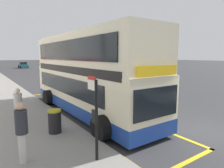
{
  "coord_description": "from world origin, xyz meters",
  "views": [
    {
      "loc": [
        -7.52,
        -3.89,
        3.22
      ],
      "look_at": [
        -0.88,
        5.71,
        1.54
      ],
      "focal_mm": 31.43,
      "sensor_mm": 36.0,
      "label": 1
    }
  ],
  "objects": [
    {
      "name": "ground_plane",
      "position": [
        0.0,
        32.0,
        0.0
      ],
      "size": [
        260.0,
        260.0,
        0.0
      ],
      "primitive_type": "plane",
      "color": "#333335"
    },
    {
      "name": "bus_stop_sign",
      "position": [
        -4.77,
        0.96,
        1.63
      ],
      "size": [
        0.09,
        0.51,
        2.48
      ],
      "color": "black",
      "rests_on": "pavement_near"
    },
    {
      "name": "bus_bay_markings",
      "position": [
        -2.48,
        6.13,
        0.01
      ],
      "size": [
        3.04,
        13.63,
        0.01
      ],
      "color": "gold",
      "rests_on": "ground"
    },
    {
      "name": "double_decker_bus",
      "position": [
        -2.46,
        5.96,
        2.06
      ],
      "size": [
        3.17,
        10.57,
        4.4
      ],
      "color": "beige",
      "rests_on": "ground"
    },
    {
      "name": "litter_bin",
      "position": [
        -5.11,
        3.66,
        0.62
      ],
      "size": [
        0.54,
        0.54,
        0.95
      ],
      "color": "black",
      "rests_on": "pavement_near"
    },
    {
      "name": "parked_car_teal_far",
      "position": [
        2.77,
        52.79,
        0.8
      ],
      "size": [
        2.09,
        4.2,
        1.62
      ],
      "rotation": [
        0.0,
        0.0,
        0.0
      ],
      "color": "#196066",
      "rests_on": "ground"
    },
    {
      "name": "pedestrian_waiting_near_sign",
      "position": [
        -6.16,
        5.24,
        1.07
      ],
      "size": [
        0.34,
        0.34,
        1.71
      ],
      "color": "#33478C",
      "rests_on": "pavement_near"
    },
    {
      "name": "pedestrian_further_back",
      "position": [
        -6.6,
        1.99,
        1.12
      ],
      "size": [
        0.34,
        0.34,
        1.79
      ],
      "color": "#B7B2AD",
      "rests_on": "pavement_near"
    }
  ]
}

